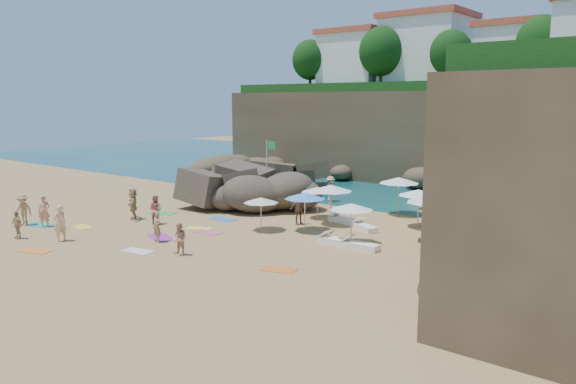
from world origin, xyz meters
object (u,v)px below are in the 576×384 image
Objects in this scene: parasol_1 at (399,180)px; lounger_0 at (344,220)px; person_stand_3 at (299,209)px; person_stand_1 at (155,210)px; parasol_2 at (435,197)px; person_stand_0 at (44,211)px; rock_outcrop at (247,208)px; person_stand_5 at (245,182)px; person_stand_4 at (437,218)px; person_stand_6 at (60,223)px; parasol_0 at (331,188)px; flag_pole at (269,163)px; person_stand_2 at (330,189)px.

lounger_0 is at bearing -107.21° from parasol_1.
person_stand_1 is at bearing 160.23° from person_stand_3.
person_stand_0 is at bearing -140.33° from parasol_2.
rock_outcrop is 3.99× the size of person_stand_3.
person_stand_0 is 1.22× the size of person_stand_5.
person_stand_5 is (-18.33, 4.31, -0.17)m from person_stand_4.
person_stand_4 is 1.23× the size of person_stand_5.
person_stand_1 reaches higher than person_stand_5.
person_stand_5 is 0.79× the size of person_stand_6.
parasol_0 is at bearing -23.56° from person_stand_5.
flag_pole reaches higher than person_stand_3.
rock_outcrop is 3.91× the size of person_stand_2.
person_stand_3 is at bearing -34.64° from flag_pole.
person_stand_2 is (8.16, 17.15, -0.00)m from person_stand_0.
parasol_0 is at bearing -2.23° from person_stand_0.
person_stand_5 is at bearing -91.87° from person_stand_1.
person_stand_2 is at bearing 52.97° from person_stand_3.
flag_pole is 3.00× the size of person_stand_5.
parasol_1 is 21.41m from person_stand_0.
parasol_0 is 1.35× the size of person_stand_2.
person_stand_1 is 13.23m from person_stand_2.
parasol_1 reaches higher than person_stand_1.
person_stand_2 reaches higher than person_stand_5.
parasol_2 is 7.98m from person_stand_3.
person_stand_0 is (-17.39, -14.42, -0.78)m from parasol_2.
person_stand_5 is (-12.41, 5.87, -1.40)m from parasol_0.
person_stand_2 is (-6.09, 1.23, -1.30)m from parasol_1.
parasol_0 is 1.65× the size of person_stand_5.
flag_pole reaches higher than parasol_1.
flag_pole is at bearing -165.45° from parasol_1.
flag_pole is at bearing 173.72° from person_stand_6.
person_stand_2 is (2.82, 3.54, -1.97)m from flag_pole.
person_stand_6 is at bearing -95.50° from rock_outcrop.
parasol_1 is 1.39× the size of person_stand_2.
person_stand_0 is (-12.47, -10.93, -1.24)m from parasol_0.
parasol_1 reaches higher than person_stand_3.
person_stand_4 is (4.14, -3.43, -1.30)m from parasol_1.
person_stand_5 is at bearing 176.46° from parasol_1.
person_stand_3 is at bearing -143.40° from parasol_2.
parasol_2 reaches higher than person_stand_2.
parasol_0 reaches higher than person_stand_5.
flag_pole is at bearing 175.57° from lounger_0.
person_stand_6 reaches higher than person_stand_5.
person_stand_1 is (-0.96, -9.13, -2.02)m from flag_pole.
person_stand_2 is at bearing 60.57° from rock_outcrop.
flag_pole is 2.46× the size of person_stand_2.
flag_pole is 2.24× the size of lounger_0.
person_stand_6 is at bearing -76.45° from person_stand_5.
parasol_0 reaches higher than person_stand_0.
lounger_0 is at bearing -11.86° from person_stand_3.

